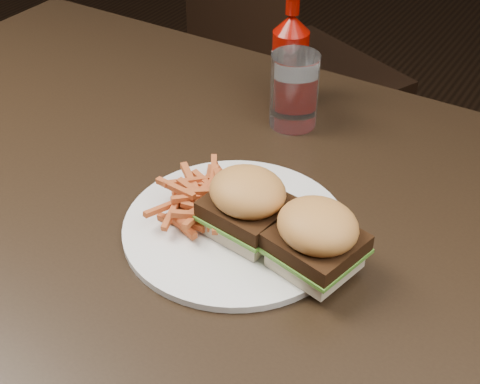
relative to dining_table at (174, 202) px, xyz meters
The scene contains 8 objects.
dining_table is the anchor object (origin of this frame).
chair_far 0.99m from the dining_table, 107.34° to the left, with size 0.44×0.44×0.04m, color black.
plate 0.12m from the dining_table, 13.35° to the right, with size 0.26×0.26×0.01m, color white.
sandwich_half_a 0.14m from the dining_table, 13.21° to the right, with size 0.08×0.07×0.02m, color beige.
sandwich_half_b 0.23m from the dining_table, 10.69° to the right, with size 0.08×0.07×0.02m, color beige.
fries_pile 0.09m from the dining_table, 25.17° to the right, with size 0.10×0.10×0.04m, color #B75026, non-canonical shape.
ketchup_bottle 0.29m from the dining_table, 86.94° to the left, with size 0.05×0.05×0.11m, color #890902.
tumbler 0.24m from the dining_table, 76.70° to the left, with size 0.07×0.07×0.11m, color white.
Camera 1 is at (0.43, -0.53, 1.26)m, focal length 50.00 mm.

